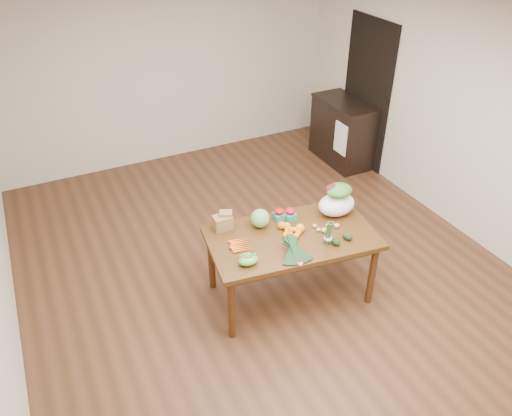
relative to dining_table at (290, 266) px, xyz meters
name	(u,v)px	position (x,y,z in m)	size (l,w,h in m)	color
floor	(261,266)	(-0.07, 0.52, -0.38)	(6.00, 6.00, 0.00)	#55311D
ceiling	(263,12)	(-0.07, 0.52, 2.33)	(5.00, 6.00, 0.02)	white
room_walls	(262,159)	(-0.07, 0.52, 0.97)	(5.02, 6.02, 2.70)	beige
dining_table	(290,266)	(0.00, 0.00, 0.00)	(1.60, 0.89, 0.75)	#462910
doorway_dark	(366,94)	(2.41, 2.12, 0.68)	(0.02, 1.00, 2.10)	black
cabinet	(342,132)	(2.15, 2.24, 0.10)	(0.52, 1.02, 0.94)	black
dish_towel	(341,139)	(1.89, 1.92, 0.18)	(0.02, 0.28, 0.45)	white
paper_bag	(223,221)	(-0.54, 0.40, 0.46)	(0.24, 0.20, 0.17)	olive
cabbage	(260,218)	(-0.20, 0.27, 0.47)	(0.19, 0.19, 0.19)	#8BB266
strawberry_basket_a	(279,215)	(0.02, 0.30, 0.42)	(0.11, 0.11, 0.10)	red
strawberry_basket_b	(290,215)	(0.12, 0.25, 0.42)	(0.11, 0.11, 0.10)	red
orange_a	(282,225)	(-0.03, 0.14, 0.41)	(0.08, 0.08, 0.08)	orange
orange_b	(287,226)	(0.00, 0.11, 0.41)	(0.07, 0.07, 0.07)	orange
orange_c	(300,228)	(0.10, 0.01, 0.42)	(0.09, 0.09, 0.09)	orange
mandarin_cluster	(291,231)	(0.00, 0.02, 0.42)	(0.18, 0.18, 0.09)	orange
carrots	(241,245)	(-0.50, 0.07, 0.39)	(0.22, 0.22, 0.03)	orange
snap_pea_bag	(248,260)	(-0.55, -0.19, 0.42)	(0.18, 0.14, 0.08)	#62AA39
kale_bunch	(296,251)	(-0.14, -0.31, 0.45)	(0.32, 0.40, 0.16)	black
asparagus_bundle	(329,233)	(0.24, -0.26, 0.50)	(0.08, 0.08, 0.25)	#427335
potato_a	(319,230)	(0.27, -0.06, 0.39)	(0.05, 0.04, 0.04)	tan
potato_b	(324,230)	(0.31, -0.09, 0.40)	(0.06, 0.05, 0.05)	tan
potato_c	(328,225)	(0.38, -0.03, 0.39)	(0.05, 0.04, 0.04)	#DECF80
potato_d	(315,226)	(0.27, 0.01, 0.40)	(0.05, 0.04, 0.04)	tan
potato_e	(337,226)	(0.46, -0.08, 0.40)	(0.06, 0.05, 0.05)	tan
avocado_a	(336,242)	(0.29, -0.31, 0.41)	(0.07, 0.10, 0.07)	black
avocado_b	(347,236)	(0.44, -0.29, 0.41)	(0.07, 0.10, 0.07)	black
salad_bag	(337,201)	(0.59, 0.13, 0.53)	(0.39, 0.29, 0.30)	white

